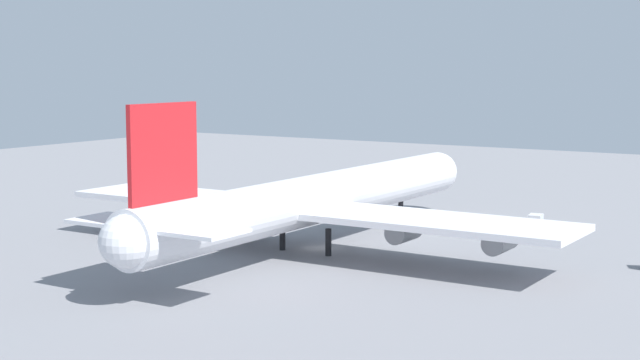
# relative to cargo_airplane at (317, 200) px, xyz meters

# --- Properties ---
(ground_plane) EXTENTS (276.57, 276.57, 0.00)m
(ground_plane) POSITION_rel_cargo_airplane_xyz_m (0.60, 0.00, -5.85)
(ground_plane) COLOR gray
(cargo_airplane) EXTENTS (69.14, 63.01, 17.95)m
(cargo_airplane) POSITION_rel_cargo_airplane_xyz_m (0.00, 0.00, 0.00)
(cargo_airplane) COLOR silver
(cargo_airplane) RESTS_ON ground_plane
(fuel_truck) EXTENTS (3.15, 4.49, 2.36)m
(fuel_truck) POSITION_rel_cargo_airplane_xyz_m (24.30, -18.82, -4.68)
(fuel_truck) COLOR silver
(fuel_truck) RESTS_ON ground_plane
(safety_cone_nose) EXTENTS (0.46, 0.46, 0.65)m
(safety_cone_nose) POSITION_rel_cargo_airplane_xyz_m (31.71, -0.47, -5.52)
(safety_cone_nose) COLOR orange
(safety_cone_nose) RESTS_ON ground_plane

